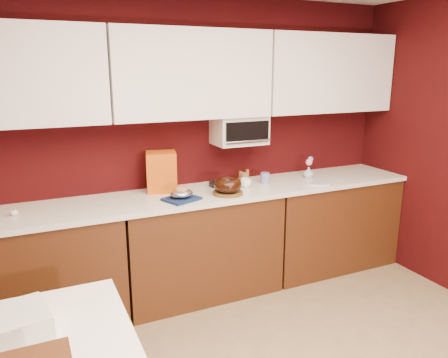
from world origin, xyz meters
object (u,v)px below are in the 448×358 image
Objects in this scene: coffee_mug at (246,182)px; blue_jar at (265,178)px; pandoro_box at (161,172)px; newspaper_stack at (8,327)px; bundt_cake at (228,185)px; foil_ham_nest at (181,193)px; flower_vase at (309,172)px; toaster_oven at (239,130)px.

coffee_mug is 0.96× the size of blue_jar.
newspaper_stack is (-1.15, -1.51, -0.26)m from pandoro_box.
pandoro_box is 0.93m from blue_jar.
bundt_cake is 0.40m from foil_ham_nest.
foil_ham_nest is 1.70m from newspaper_stack.
flower_vase reaches higher than blue_jar.
flower_vase is 2.89m from newspaper_stack.
foil_ham_nest is 1.61× the size of flower_vase.
blue_jar is (0.22, 0.04, 0.00)m from coffee_mug.
flower_vase reaches higher than coffee_mug.
flower_vase reaches higher than newspaper_stack.
bundt_cake is 0.68× the size of pandoro_box.
toaster_oven reaches higher than bundt_cake.
coffee_mug is (0.69, -0.19, -0.12)m from pandoro_box.
blue_jar reaches higher than newspaper_stack.
blue_jar is 0.48m from flower_vase.
foil_ham_nest is (-0.40, 0.00, -0.03)m from bundt_cake.
toaster_oven is at bearing 83.94° from coffee_mug.
newspaper_stack is (-2.54, -1.37, -0.15)m from flower_vase.
newspaper_stack is at bearing -143.82° from bundt_cake.
foil_ham_nest is 0.55× the size of newspaper_stack.
foil_ham_nest is (-0.65, -0.31, -0.42)m from toaster_oven.
coffee_mug reaches higher than foil_ham_nest.
pandoro_box reaches higher than bundt_cake.
pandoro_box is at bearing 174.37° from flower_vase.
foil_ham_nest is 1.34m from flower_vase.
flower_vase is at bearing -9.90° from toaster_oven.
pandoro_box is (-0.46, 0.33, 0.09)m from bundt_cake.
foil_ham_nest is at bearing -168.01° from coffee_mug.
pandoro_box reaches higher than blue_jar.
bundt_cake is at bearing 36.18° from newspaper_stack.
coffee_mug is at bearing -0.96° from pandoro_box.
blue_jar is (0.91, -0.15, -0.12)m from pandoro_box.
blue_jar is at bearing -178.83° from flower_vase.
bundt_cake is at bearing -149.50° from coffee_mug.
foil_ham_nest is at bearing -171.91° from flower_vase.
coffee_mug is (-0.02, -0.17, -0.43)m from toaster_oven.
bundt_cake reaches higher than blue_jar.
blue_jar is at bearing -32.68° from toaster_oven.
flower_vase is at bearing 4.46° from coffee_mug.
toaster_oven reaches higher than blue_jar.
bundt_cake is (-0.25, -0.31, -0.39)m from toaster_oven.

